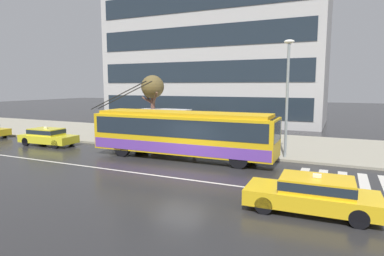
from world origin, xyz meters
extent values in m
plane|color=#272628|center=(0.00, 0.00, 0.00)|extent=(160.00, 160.00, 0.00)
cube|color=gray|center=(0.00, 9.50, 0.07)|extent=(80.00, 10.00, 0.14)
cube|color=beige|center=(5.91, 1.25, 0.00)|extent=(0.44, 4.40, 0.01)
cube|color=beige|center=(6.81, 1.25, 0.00)|extent=(0.44, 4.40, 0.01)
cube|color=beige|center=(7.71, 1.25, 0.00)|extent=(0.44, 4.40, 0.01)
cube|color=beige|center=(8.61, 1.25, 0.00)|extent=(0.44, 4.40, 0.01)
cube|color=silver|center=(0.00, -1.20, 0.00)|extent=(72.00, 0.14, 0.01)
cube|color=gold|center=(-1.29, 2.90, 1.53)|extent=(11.45, 2.63, 2.24)
cube|color=gold|center=(-1.29, 2.90, 2.75)|extent=(10.77, 2.37, 0.20)
cube|color=#1E2833|center=(-1.29, 2.90, 1.98)|extent=(11.00, 2.65, 1.03)
cube|color=#693DA6|center=(-1.29, 2.90, 0.82)|extent=(11.34, 2.66, 0.63)
cube|color=#1E2833|center=(4.37, 2.97, 1.98)|extent=(0.15, 2.18, 1.12)
cube|color=black|center=(4.22, 2.97, 2.55)|extent=(0.19, 1.88, 0.28)
cylinder|color=black|center=(-5.76, 3.19, 3.78)|extent=(4.39, 0.12, 1.91)
cylinder|color=black|center=(-5.75, 2.49, 3.78)|extent=(4.39, 0.12, 1.91)
cylinder|color=black|center=(2.58, 4.04, 0.52)|extent=(1.04, 0.31, 1.04)
cylinder|color=black|center=(2.61, 1.86, 0.52)|extent=(1.04, 0.31, 1.04)
cylinder|color=black|center=(-4.96, 3.93, 0.52)|extent=(1.04, 0.31, 1.04)
cylinder|color=black|center=(-4.93, 1.76, 0.52)|extent=(1.04, 0.31, 1.04)
cube|color=yellow|center=(6.65, -3.01, 0.51)|extent=(4.52, 1.95, 0.55)
cube|color=yellow|center=(6.83, -3.00, 1.02)|extent=(2.46, 1.63, 0.48)
cube|color=#1E2833|center=(6.83, -3.00, 1.05)|extent=(2.50, 1.65, 0.31)
cube|color=silver|center=(6.83, -3.00, 1.33)|extent=(0.28, 0.17, 0.12)
cylinder|color=black|center=(5.20, -3.86, 0.31)|extent=(0.63, 0.22, 0.62)
cylinder|color=black|center=(5.15, -2.24, 0.31)|extent=(0.63, 0.22, 0.62)
cylinder|color=black|center=(8.15, -3.78, 0.31)|extent=(0.63, 0.22, 0.62)
cylinder|color=black|center=(8.11, -2.16, 0.31)|extent=(0.63, 0.22, 0.62)
cylinder|color=black|center=(-19.04, 3.92, 0.31)|extent=(0.63, 0.23, 0.62)
cube|color=yellow|center=(-12.31, 2.62, 0.51)|extent=(4.41, 1.90, 0.55)
cube|color=yellow|center=(-12.48, 2.61, 1.02)|extent=(2.40, 1.58, 0.48)
cube|color=#1E2833|center=(-12.48, 2.61, 1.05)|extent=(2.44, 1.60, 0.31)
cube|color=silver|center=(-12.48, 2.61, 1.33)|extent=(0.29, 0.17, 0.12)
cylinder|color=black|center=(-10.90, 3.44, 0.31)|extent=(0.63, 0.22, 0.62)
cylinder|color=black|center=(-10.85, 1.89, 0.31)|extent=(0.63, 0.22, 0.62)
cylinder|color=black|center=(-13.77, 3.35, 0.31)|extent=(0.63, 0.22, 0.62)
cylinder|color=black|center=(-13.72, 1.80, 0.31)|extent=(0.63, 0.22, 0.62)
cylinder|color=gray|center=(-2.58, 5.35, 1.39)|extent=(0.08, 0.08, 2.50)
cylinder|color=gray|center=(-6.00, 5.35, 1.39)|extent=(0.08, 0.08, 2.50)
cylinder|color=gray|center=(-2.58, 6.68, 1.39)|extent=(0.08, 0.08, 2.50)
cylinder|color=gray|center=(-6.00, 6.68, 1.39)|extent=(0.08, 0.08, 2.50)
cube|color=#99ADB2|center=(-4.29, 6.68, 1.44)|extent=(3.25, 0.04, 2.00)
cube|color=#B2B2B7|center=(-4.29, 6.01, 2.68)|extent=(3.72, 1.63, 0.08)
cube|color=brown|center=(-4.29, 6.35, 0.59)|extent=(2.40, 0.36, 0.08)
cylinder|color=#291A2E|center=(-1.71, 5.53, 0.59)|extent=(0.14, 0.14, 0.89)
cylinder|color=#291A2E|center=(-1.59, 5.43, 0.59)|extent=(0.14, 0.14, 0.89)
cylinder|color=#29242E|center=(-1.65, 5.48, 1.31)|extent=(0.51, 0.51, 0.56)
sphere|color=tan|center=(-1.65, 5.48, 1.70)|extent=(0.20, 0.20, 0.20)
cone|color=green|center=(-1.56, 5.40, 1.98)|extent=(1.38, 1.38, 0.27)
cylinder|color=#333333|center=(-1.56, 5.40, 1.48)|extent=(0.02, 0.02, 0.72)
cylinder|color=#272126|center=(-4.83, 5.83, 0.56)|extent=(0.14, 0.14, 0.85)
cylinder|color=#272126|center=(-4.78, 5.68, 0.56)|extent=(0.14, 0.14, 0.85)
cylinder|color=#2F262A|center=(-4.81, 5.75, 1.28)|extent=(0.46, 0.46, 0.58)
sphere|color=#E3937A|center=(-4.81, 5.75, 1.68)|extent=(0.22, 0.22, 0.22)
cone|color=#2E8E42|center=(-4.77, 5.64, 1.96)|extent=(1.53, 1.53, 0.30)
cylinder|color=#333333|center=(-4.77, 5.64, 1.44)|extent=(0.02, 0.02, 0.74)
cylinder|color=#4D4540|center=(1.67, 6.26, 0.58)|extent=(0.14, 0.14, 0.88)
cylinder|color=#4D4540|center=(1.57, 6.38, 0.58)|extent=(0.14, 0.14, 0.88)
cylinder|color=#3D2C23|center=(1.62, 6.32, 1.33)|extent=(0.51, 0.51, 0.62)
sphere|color=tan|center=(1.62, 6.32, 1.76)|extent=(0.24, 0.24, 0.24)
cylinder|color=gray|center=(4.53, 5.12, 3.49)|extent=(0.16, 0.16, 6.70)
ellipsoid|color=silver|center=(4.53, 5.12, 6.96)|extent=(0.60, 0.32, 0.24)
cylinder|color=brown|center=(-5.29, 6.08, 1.95)|extent=(0.32, 0.32, 3.62)
cylinder|color=brown|center=(-4.87, 5.67, 3.47)|extent=(1.01, 0.99, 1.08)
cylinder|color=brown|center=(-5.68, 6.12, 3.45)|extent=(0.88, 0.22, 0.90)
cylinder|color=brown|center=(-5.68, 5.96, 3.35)|extent=(0.88, 0.41, 0.59)
sphere|color=brown|center=(-5.29, 6.08, 4.36)|extent=(1.69, 1.69, 1.69)
cube|color=#B4B3B2|center=(-7.19, 24.45, 11.49)|extent=(26.18, 11.52, 22.98)
cube|color=#1E2833|center=(-7.19, 18.66, 2.11)|extent=(24.61, 0.06, 2.30)
cube|color=#1E2833|center=(-7.19, 18.66, 5.94)|extent=(24.61, 0.06, 2.30)
cube|color=#1E2833|center=(-7.19, 18.66, 9.77)|extent=(24.61, 0.06, 2.30)
cube|color=#1E2833|center=(-7.19, 18.66, 13.59)|extent=(24.61, 0.06, 2.30)
camera|label=1|loc=(7.44, -14.79, 4.42)|focal=30.51mm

